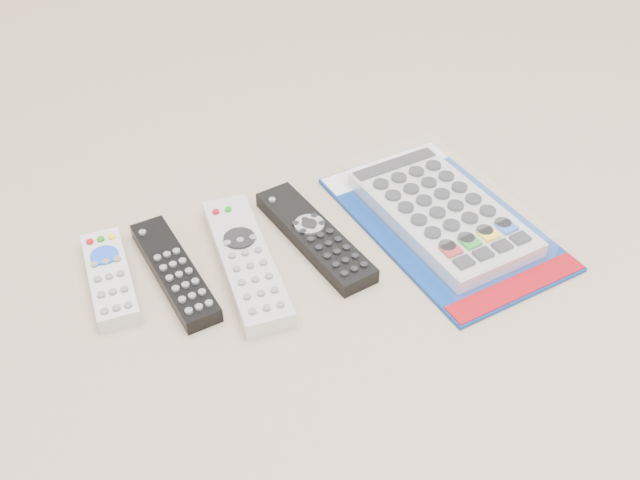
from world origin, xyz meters
name	(u,v)px	position (x,y,z in m)	size (l,w,h in m)	color
remote_small_grey	(110,277)	(-0.21, 0.04, 0.01)	(0.05, 0.16, 0.02)	silver
remote_slim_black	(174,271)	(-0.13, 0.02, 0.01)	(0.06, 0.20, 0.02)	black
remote_silver_dvd	(246,261)	(-0.05, 0.01, 0.01)	(0.08, 0.23, 0.03)	silver
remote_large_black	(315,236)	(0.04, 0.02, 0.01)	(0.08, 0.21, 0.02)	black
jumbo_remote_packaged	(442,211)	(0.21, -0.01, 0.02)	(0.22, 0.34, 0.04)	navy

